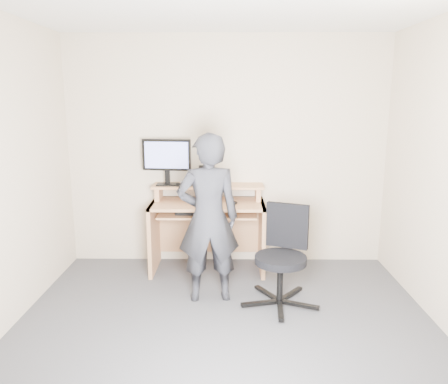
{
  "coord_description": "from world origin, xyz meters",
  "views": [
    {
      "loc": [
        0.02,
        -3.03,
        1.84
      ],
      "look_at": [
        -0.02,
        1.05,
        0.95
      ],
      "focal_mm": 35.0,
      "sensor_mm": 36.0,
      "label": 1
    }
  ],
  "objects_px": {
    "monitor": "(167,158)",
    "person": "(208,219)",
    "desk": "(208,219)",
    "office_chair": "(283,252)"
  },
  "relations": [
    {
      "from": "desk",
      "to": "monitor",
      "type": "xyz_separation_m",
      "value": [
        -0.44,
        0.05,
        0.66
      ]
    },
    {
      "from": "office_chair",
      "to": "person",
      "type": "xyz_separation_m",
      "value": [
        -0.67,
        0.06,
        0.29
      ]
    },
    {
      "from": "desk",
      "to": "person",
      "type": "bearing_deg",
      "value": -87.04
    },
    {
      "from": "desk",
      "to": "person",
      "type": "relative_size",
      "value": 0.78
    },
    {
      "from": "monitor",
      "to": "person",
      "type": "distance_m",
      "value": 1.05
    },
    {
      "from": "monitor",
      "to": "office_chair",
      "type": "distance_m",
      "value": 1.63
    },
    {
      "from": "monitor",
      "to": "person",
      "type": "relative_size",
      "value": 0.34
    },
    {
      "from": "person",
      "to": "office_chair",
      "type": "bearing_deg",
      "value": 166.49
    },
    {
      "from": "desk",
      "to": "monitor",
      "type": "bearing_deg",
      "value": 173.87
    },
    {
      "from": "desk",
      "to": "monitor",
      "type": "height_order",
      "value": "monitor"
    }
  ]
}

